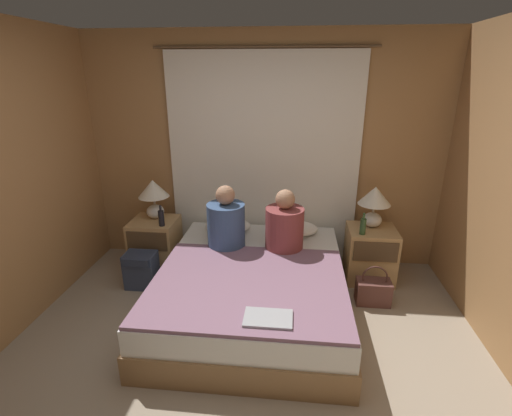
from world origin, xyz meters
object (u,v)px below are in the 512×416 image
person_right_in_bed (284,226)px  laptop_on_bed (268,318)px  bed (253,289)px  nightstand_right (370,254)px  backpack_on_floor (141,268)px  pillow_left (228,225)px  beer_bottle_on_right_stand (363,226)px  lamp_left (154,193)px  lamp_right (374,201)px  handbag_on_floor (373,291)px  person_left_in_bed (226,223)px  pillow_right (294,228)px  beer_bottle_on_left_stand (161,218)px  nightstand_left (156,244)px

person_right_in_bed → laptop_on_bed: person_right_in_bed is taller
bed → nightstand_right: (1.16, 0.69, 0.06)m
nightstand_right → backpack_on_floor: (-2.34, -0.40, -0.08)m
backpack_on_floor → laptop_on_bed: bearing=-37.6°
pillow_left → beer_bottle_on_right_stand: size_ratio=2.25×
pillow_left → bed: bearing=-64.9°
lamp_left → lamp_right: same height
bed → beer_bottle_on_right_stand: 1.25m
backpack_on_floor → handbag_on_floor: 2.30m
lamp_left → person_left_in_bed: bearing=-24.4°
lamp_left → pillow_left: lamp_left is taller
bed → person_right_in_bed: 0.66m
pillow_left → backpack_on_floor: pillow_left is taller
person_left_in_bed → laptop_on_bed: bearing=-66.6°
pillow_left → handbag_on_floor: (1.49, -0.54, -0.38)m
nightstand_right → laptop_on_bed: 1.76m
handbag_on_floor → pillow_right: bearing=144.8°
nightstand_right → beer_bottle_on_right_stand: size_ratio=2.57×
person_left_in_bed → handbag_on_floor: size_ratio=1.60×
lamp_left → beer_bottle_on_left_stand: (0.14, -0.21, -0.19)m
lamp_right → pillow_right: lamp_right is taller
pillow_right → beer_bottle_on_right_stand: 0.72m
nightstand_left → laptop_on_bed: bearing=-47.1°
beer_bottle_on_left_stand → backpack_on_floor: bearing=-119.8°
pillow_left → lamp_right: bearing=-0.1°
bed → person_right_in_bed: bearing=55.0°
handbag_on_floor → pillow_left: bearing=160.0°
bed → nightstand_right: size_ratio=3.48×
nightstand_left → pillow_left: pillow_left is taller
bed → beer_bottle_on_left_stand: size_ratio=8.80×
lamp_right → beer_bottle_on_left_stand: 2.20m
nightstand_left → beer_bottle_on_left_stand: size_ratio=2.53×
lamp_left → nightstand_right: bearing=-2.0°
pillow_right → beer_bottle_on_left_stand: 1.40m
nightstand_right → lamp_right: 0.57m
person_right_in_bed → beer_bottle_on_left_stand: bearing=172.1°
pillow_right → beer_bottle_on_right_stand: beer_bottle_on_right_stand is taller
nightstand_left → beer_bottle_on_left_stand: beer_bottle_on_left_stand is taller
lamp_right → backpack_on_floor: (-2.34, -0.48, -0.64)m
lamp_left → backpack_on_floor: 0.80m
lamp_left → pillow_left: bearing=0.2°
lamp_left → lamp_right: 2.32m
laptop_on_bed → bed: bearing=104.3°
lamp_left → handbag_on_floor: 2.46m
bed → person_left_in_bed: person_left_in_bed is taller
person_right_in_bed → backpack_on_floor: (-1.44, -0.09, -0.48)m
lamp_right → backpack_on_floor: bearing=-168.3°
person_left_in_bed → laptop_on_bed: person_left_in_bed is taller
person_right_in_bed → handbag_on_floor: person_right_in_bed is taller
lamp_left → backpack_on_floor: bearing=-91.6°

